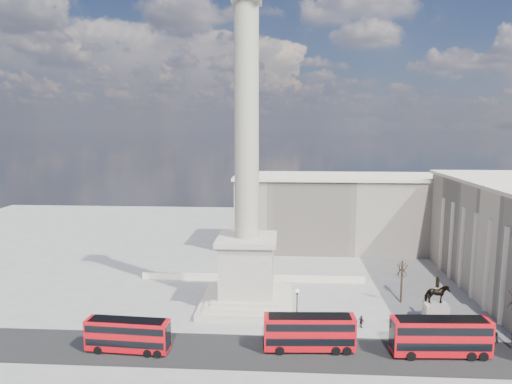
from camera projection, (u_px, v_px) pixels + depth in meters
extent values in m
plane|color=gray|center=(244.00, 318.00, 66.02)|extent=(180.00, 180.00, 0.00)
cube|color=black|center=(278.00, 353.00, 55.83)|extent=(120.00, 9.00, 0.01)
cube|color=#C0B2A0|center=(247.00, 301.00, 70.89)|extent=(14.00, 14.00, 1.00)
cube|color=#C0B2A0|center=(247.00, 297.00, 70.78)|extent=(12.00, 12.00, 0.50)
cube|color=#C0B2A0|center=(247.00, 294.00, 70.71)|extent=(10.00, 10.00, 0.50)
cube|color=#C0B2A0|center=(247.00, 267.00, 70.10)|extent=(8.00, 8.00, 8.00)
cube|color=#C0B2A0|center=(247.00, 239.00, 69.47)|extent=(9.00, 9.00, 0.80)
cylinder|color=#A59F89|center=(247.00, 124.00, 66.99)|extent=(3.60, 3.60, 34.00)
cube|color=beige|center=(252.00, 278.00, 81.75)|extent=(40.00, 0.60, 1.10)
cube|color=#C2B49F|center=(348.00, 213.00, 103.15)|extent=(50.00, 16.00, 16.00)
cube|color=beige|center=(349.00, 177.00, 101.97)|extent=(51.00, 17.00, 0.60)
cube|color=red|center=(128.00, 335.00, 55.77)|extent=(10.38, 2.98, 3.77)
cube|color=black|center=(128.00, 340.00, 55.87)|extent=(9.97, 3.01, 0.84)
cube|color=black|center=(127.00, 327.00, 55.63)|extent=(9.97, 3.01, 0.84)
cube|color=black|center=(127.00, 320.00, 55.50)|extent=(9.34, 2.68, 0.06)
cylinder|color=black|center=(102.00, 346.00, 56.43)|extent=(1.18, 2.51, 1.03)
cylinder|color=black|center=(151.00, 349.00, 55.66)|extent=(1.18, 2.51, 1.03)
cylinder|color=black|center=(160.00, 350.00, 55.50)|extent=(1.18, 2.51, 1.03)
cube|color=red|center=(309.00, 332.00, 56.05)|extent=(11.26, 3.15, 4.10)
cube|color=black|center=(309.00, 338.00, 56.16)|extent=(10.82, 3.18, 0.91)
cube|color=black|center=(309.00, 324.00, 55.89)|extent=(10.82, 3.18, 0.91)
cube|color=black|center=(310.00, 316.00, 55.75)|extent=(10.14, 2.83, 0.06)
cylinder|color=black|center=(279.00, 346.00, 56.34)|extent=(1.26, 2.71, 1.11)
cylinder|color=black|center=(334.00, 346.00, 56.29)|extent=(1.26, 2.71, 1.11)
cylinder|color=black|center=(345.00, 346.00, 56.28)|extent=(1.26, 2.71, 1.11)
cube|color=red|center=(440.00, 336.00, 54.72)|extent=(11.77, 3.22, 4.29)
cube|color=black|center=(440.00, 342.00, 54.83)|extent=(11.30, 3.25, 0.95)
cube|color=black|center=(441.00, 327.00, 54.55)|extent=(11.30, 3.25, 0.95)
cube|color=black|center=(442.00, 319.00, 54.41)|extent=(10.59, 2.89, 0.06)
cylinder|color=black|center=(408.00, 351.00, 55.04)|extent=(1.30, 2.82, 1.16)
cylinder|color=black|center=(467.00, 351.00, 54.95)|extent=(1.30, 2.82, 1.16)
cylinder|color=black|center=(478.00, 351.00, 54.93)|extent=(1.30, 2.82, 1.16)
cylinder|color=black|center=(297.00, 329.00, 61.73)|extent=(0.40, 0.40, 0.45)
cylinder|color=black|center=(297.00, 312.00, 61.37)|extent=(0.14, 0.14, 5.42)
cylinder|color=black|center=(297.00, 293.00, 61.00)|extent=(0.27, 0.27, 0.27)
sphere|color=silver|center=(297.00, 291.00, 60.95)|extent=(0.51, 0.51, 0.51)
cube|color=beige|center=(435.00, 331.00, 61.12)|extent=(3.76, 2.82, 0.47)
cube|color=beige|center=(435.00, 318.00, 60.86)|extent=(3.01, 2.07, 4.14)
imported|color=black|center=(437.00, 294.00, 60.38)|extent=(3.14, 1.70, 2.54)
cylinder|color=black|center=(437.00, 283.00, 60.16)|extent=(0.47, 0.47, 1.13)
sphere|color=black|center=(438.00, 277.00, 60.05)|extent=(0.34, 0.34, 0.34)
cylinder|color=#332319|center=(402.00, 282.00, 71.29)|extent=(0.31, 0.31, 6.77)
cylinder|color=#332319|center=(479.00, 271.00, 74.72)|extent=(0.34, 0.34, 7.88)
imported|color=black|center=(334.00, 323.00, 62.22)|extent=(0.74, 0.56, 1.81)
imported|color=black|center=(496.00, 338.00, 58.11)|extent=(0.93, 0.92, 1.51)
imported|color=black|center=(361.00, 322.00, 62.61)|extent=(1.01, 1.06, 1.77)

